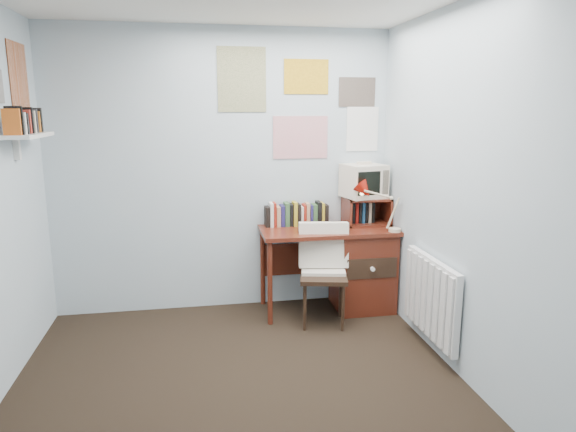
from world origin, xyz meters
The scene contains 13 objects.
ground centered at (0.00, 0.00, 0.00)m, with size 3.50×3.50×0.00m, color black.
back_wall centered at (0.00, 1.75, 1.25)m, with size 3.00×0.02×2.50m, color silver.
right_wall centered at (1.50, 0.00, 1.25)m, with size 0.02×3.50×2.50m, color silver.
desk centered at (1.17, 1.48, 0.41)m, with size 1.20×0.55×0.76m.
desk_chair centered at (0.79, 1.18, 0.41)m, with size 0.42×0.41×0.83m, color black.
desk_lamp centered at (1.44, 1.26, 0.95)m, with size 0.27×0.23×0.38m, color #A8160B.
tv_riser centered at (1.29, 1.59, 0.89)m, with size 0.40×0.30×0.25m, color #5B2215.
crt_tv centered at (1.26, 1.61, 1.17)m, with size 0.35×0.32×0.33m, color beige.
book_row centered at (0.66, 1.66, 0.87)m, with size 0.60×0.14×0.22m, color #5B2215.
radiator centered at (1.46, 0.55, 0.42)m, with size 0.09×0.80×0.60m, color white.
wall_shelf centered at (-1.40, 1.10, 1.62)m, with size 0.20×0.62×0.24m, color white.
posters_back centered at (0.70, 1.74, 1.85)m, with size 1.20×0.01×0.90m, color white.
posters_left centered at (-1.49, 1.10, 2.00)m, with size 0.01×0.70×0.60m, color white.
Camera 1 is at (-0.24, -2.83, 1.81)m, focal length 32.00 mm.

